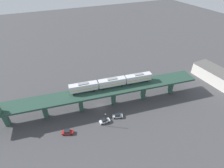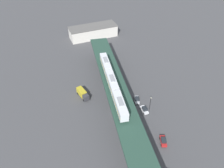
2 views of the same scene
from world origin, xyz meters
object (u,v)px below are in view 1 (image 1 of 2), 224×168
subway_train (112,82)px  warehouse_building (219,77)px  street_car_red (67,132)px  street_lamp (106,119)px  street_car_white (105,121)px  delivery_truck (118,84)px  street_car_silver (117,116)px

subway_train → warehouse_building: subway_train is taller
subway_train → street_car_red: 27.55m
street_lamp → subway_train: bearing=146.9°
street_car_red → warehouse_building: warehouse_building is taller
warehouse_building → subway_train: bearing=-98.2°
street_car_white → delivery_truck: 26.26m
street_lamp → street_car_red: bearing=-98.9°
street_car_red → street_car_white: 15.33m
subway_train → street_car_white: (10.58, -7.97, -10.56)m
subway_train → street_car_silver: 14.75m
street_car_red → street_lamp: bearing=81.1°
street_car_red → warehouse_building: size_ratio=0.16×
street_car_silver → warehouse_building: warehouse_building is taller
delivery_truck → street_car_white: bearing=-37.9°
street_car_red → street_car_white: bearing=88.7°
subway_train → delivery_truck: (-10.12, 8.16, -9.74)m
subway_train → street_car_silver: subway_train is taller
delivery_truck → warehouse_building: warehouse_building is taller
street_lamp → street_car_silver: bearing=111.1°
street_car_red → subway_train: bearing=113.7°
street_car_silver → street_lamp: street_lamp is taller
street_car_red → street_car_silver: size_ratio=1.00×
street_car_white → delivery_truck: size_ratio=0.58×
street_car_red → delivery_truck: delivery_truck is taller
street_car_silver → street_car_white: bearing=-85.8°
delivery_truck → warehouse_building: size_ratio=0.26×
delivery_truck → subway_train: bearing=-38.9°
street_car_silver → street_lamp: bearing=-68.9°
subway_train → delivery_truck: bearing=141.1°
subway_train → warehouse_building: 60.54m
delivery_truck → street_car_red: bearing=-57.1°
subway_train → street_lamp: size_ratio=5.37×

